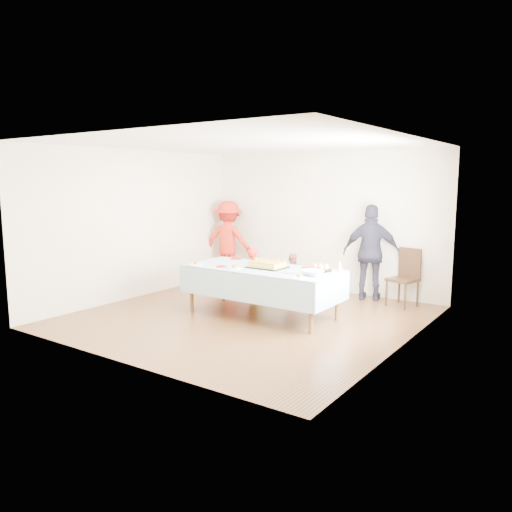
{
  "coord_description": "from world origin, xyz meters",
  "views": [
    {
      "loc": [
        4.51,
        -6.26,
        2.14
      ],
      "look_at": [
        -0.04,
        0.3,
        0.94
      ],
      "focal_mm": 35.0,
      "sensor_mm": 36.0,
      "label": 1
    }
  ],
  "objects": [
    {
      "name": "plate_red_far_b",
      "position": [
        -0.27,
        0.64,
        0.79
      ],
      "size": [
        0.2,
        0.2,
        0.01
      ],
      "primitive_type": "cylinder",
      "color": "red",
      "rests_on": "party_table"
    },
    {
      "name": "toddler_right",
      "position": [
        -0.15,
        1.62,
        0.41
      ],
      "size": [
        0.47,
        0.42,
        0.81
      ],
      "primitive_type": "imported",
      "rotation": [
        0.0,
        0.0,
        3.48
      ],
      "color": "#BB6C57",
      "rests_on": "ground"
    },
    {
      "name": "adult_left",
      "position": [
        -2.09,
        2.2,
        0.86
      ],
      "size": [
        1.22,
        0.86,
        1.71
      ],
      "primitive_type": "imported",
      "rotation": [
        0.0,
        0.0,
        3.36
      ],
      "color": "red",
      "rests_on": "ground"
    },
    {
      "name": "plate_red_far_c",
      "position": [
        0.14,
        0.56,
        0.79
      ],
      "size": [
        0.18,
        0.18,
        0.01
      ],
      "primitive_type": "cylinder",
      "color": "red",
      "rests_on": "party_table"
    },
    {
      "name": "party_table",
      "position": [
        0.15,
        0.19,
        0.72
      ],
      "size": [
        2.5,
        1.1,
        0.78
      ],
      "color": "brown",
      "rests_on": "ground"
    },
    {
      "name": "rolls_tray",
      "position": [
        1.04,
        0.47,
        0.82
      ],
      "size": [
        0.35,
        0.35,
        0.11
      ],
      "color": "black",
      "rests_on": "party_table"
    },
    {
      "name": "plate_white_left",
      "position": [
        -0.88,
        -0.21,
        0.79
      ],
      "size": [
        0.21,
        0.21,
        0.01
      ],
      "primitive_type": "cylinder",
      "color": "white",
      "rests_on": "party_table"
    },
    {
      "name": "dining_chair",
      "position": [
        1.82,
        2.14,
        0.55
      ],
      "size": [
        0.53,
        0.53,
        1.0
      ],
      "rotation": [
        0.0,
        0.0,
        -0.27
      ],
      "color": "black",
      "rests_on": "ground"
    },
    {
      "name": "plate_red_far_a",
      "position": [
        -0.7,
        0.64,
        0.79
      ],
      "size": [
        0.2,
        0.2,
        0.01
      ],
      "primitive_type": "cylinder",
      "color": "red",
      "rests_on": "party_table"
    },
    {
      "name": "plate_red_far_d",
      "position": [
        0.73,
        0.61,
        0.79
      ],
      "size": [
        0.18,
        0.18,
        0.01
      ],
      "primitive_type": "cylinder",
      "color": "red",
      "rests_on": "party_table"
    },
    {
      "name": "ground",
      "position": [
        0.0,
        0.0,
        0.0
      ],
      "size": [
        5.0,
        5.0,
        0.0
      ],
      "primitive_type": "plane",
      "color": "#412712",
      "rests_on": "ground"
    },
    {
      "name": "adult_right",
      "position": [
        1.16,
        2.2,
        0.86
      ],
      "size": [
        1.09,
        0.69,
        1.73
      ],
      "primitive_type": "imported",
      "rotation": [
        0.0,
        0.0,
        3.42
      ],
      "color": "#282736",
      "rests_on": "ground"
    },
    {
      "name": "fork_pile",
      "position": [
        0.75,
        -0.03,
        0.81
      ],
      "size": [
        0.24,
        0.18,
        0.07
      ],
      "primitive_type": null,
      "color": "white",
      "rests_on": "party_table"
    },
    {
      "name": "plate_white_mid",
      "position": [
        -0.15,
        -0.14,
        0.79
      ],
      "size": [
        0.24,
        0.24,
        0.01
      ],
      "primitive_type": "cylinder",
      "color": "white",
      "rests_on": "party_table"
    },
    {
      "name": "toddler_left",
      "position": [
        -0.51,
        0.9,
        0.48
      ],
      "size": [
        0.41,
        0.34,
        0.96
      ],
      "primitive_type": "imported",
      "rotation": [
        0.0,
        0.0,
        2.79
      ],
      "color": "red",
      "rests_on": "ground"
    },
    {
      "name": "birthday_cake",
      "position": [
        0.23,
        0.22,
        0.83
      ],
      "size": [
        0.58,
        0.44,
        0.1
      ],
      "color": "black",
      "rests_on": "party_table"
    },
    {
      "name": "toddler_mid",
      "position": [
        -0.66,
        1.2,
        0.38
      ],
      "size": [
        0.42,
        0.33,
        0.77
      ],
      "primitive_type": "imported",
      "rotation": [
        0.0,
        0.0,
        3.39
      ],
      "color": "#427828",
      "rests_on": "ground"
    },
    {
      "name": "room_walls",
      "position": [
        0.05,
        0.0,
        1.77
      ],
      "size": [
        5.04,
        5.04,
        2.72
      ],
      "color": "beige",
      "rests_on": "ground"
    },
    {
      "name": "plate_red_near",
      "position": [
        -0.42,
        -0.12,
        0.79
      ],
      "size": [
        0.17,
        0.17,
        0.01
      ],
      "primitive_type": "cylinder",
      "color": "red",
      "rests_on": "party_table"
    },
    {
      "name": "party_hat",
      "position": [
        1.29,
        0.63,
        0.86
      ],
      "size": [
        0.09,
        0.09,
        0.16
      ],
      "primitive_type": "cone",
      "color": "silver",
      "rests_on": "party_table"
    },
    {
      "name": "plate_white_right",
      "position": [
        1.07,
        -0.22,
        0.79
      ],
      "size": [
        0.22,
        0.22,
        0.01
      ],
      "primitive_type": "cylinder",
      "color": "white",
      "rests_on": "party_table"
    },
    {
      "name": "punch_bowl",
      "position": [
        1.14,
        0.06,
        0.82
      ],
      "size": [
        0.32,
        0.32,
        0.08
      ],
      "primitive_type": "imported",
      "color": "silver",
      "rests_on": "party_table"
    }
  ]
}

